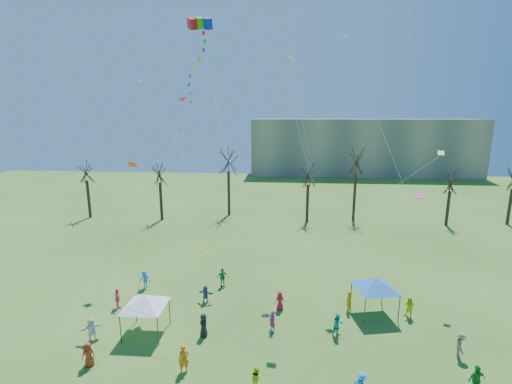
# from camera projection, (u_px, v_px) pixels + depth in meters

# --- Properties ---
(distant_building) EXTENTS (60.00, 14.00, 15.00)m
(distant_building) POSITION_uv_depth(u_px,v_px,m) (362.00, 147.00, 97.74)
(distant_building) COLOR gray
(distant_building) RESTS_ON ground
(bare_tree_row) EXTENTS (69.34, 9.47, 11.33)m
(bare_tree_row) POSITION_uv_depth(u_px,v_px,m) (283.00, 174.00, 54.52)
(bare_tree_row) COLOR black
(bare_tree_row) RESTS_ON ground
(big_box_kite) EXTENTS (4.32, 7.31, 24.62)m
(big_box_kite) POSITION_uv_depth(u_px,v_px,m) (197.00, 83.00, 24.57)
(big_box_kite) COLOR red
(big_box_kite) RESTS_ON ground
(canopy_tent_white) EXTENTS (4.18, 4.18, 3.13)m
(canopy_tent_white) POSITION_uv_depth(u_px,v_px,m) (145.00, 301.00, 26.23)
(canopy_tent_white) COLOR #3F3F44
(canopy_tent_white) RESTS_ON ground
(canopy_tent_blue) EXTENTS (4.23, 4.23, 3.23)m
(canopy_tent_blue) POSITION_uv_depth(u_px,v_px,m) (375.00, 283.00, 28.77)
(canopy_tent_blue) COLOR #3F3F44
(canopy_tent_blue) RESTS_ON ground
(festival_crowd) EXTENTS (26.99, 14.13, 1.85)m
(festival_crowd) POSITION_uv_depth(u_px,v_px,m) (256.00, 321.00, 26.76)
(festival_crowd) COLOR #AD3015
(festival_crowd) RESTS_ON ground
(small_kites_aloft) EXTENTS (29.74, 19.04, 33.27)m
(small_kites_aloft) POSITION_uv_depth(u_px,v_px,m) (267.00, 137.00, 29.95)
(small_kites_aloft) COLOR #FF3A0D
(small_kites_aloft) RESTS_ON ground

